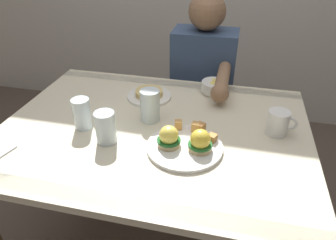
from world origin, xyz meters
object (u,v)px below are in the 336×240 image
(dining_table, at_px, (154,148))
(side_plate, at_px, (149,95))
(coffee_mug, at_px, (278,122))
(water_glass_far, at_px, (106,129))
(eggs_benedict_plate, at_px, (185,142))
(fruit_bowl, at_px, (214,87))
(water_glass_extra, at_px, (150,107))
(diner_person, at_px, (202,85))
(water_glass_near, at_px, (82,115))

(dining_table, height_order, side_plate, side_plate)
(coffee_mug, height_order, water_glass_far, water_glass_far)
(eggs_benedict_plate, relative_size, fruit_bowl, 2.25)
(eggs_benedict_plate, distance_m, water_glass_extra, 0.24)
(water_glass_far, bearing_deg, coffee_mug, 17.65)
(diner_person, bearing_deg, water_glass_near, -119.92)
(dining_table, relative_size, water_glass_extra, 9.13)
(water_glass_near, height_order, side_plate, water_glass_near)
(coffee_mug, relative_size, water_glass_far, 0.93)
(water_glass_far, bearing_deg, fruit_bowl, 54.75)
(eggs_benedict_plate, distance_m, side_plate, 0.41)
(fruit_bowl, height_order, side_plate, fruit_bowl)
(coffee_mug, bearing_deg, water_glass_far, -162.35)
(water_glass_near, xyz_separation_m, diner_person, (0.38, 0.66, -0.14))
(diner_person, bearing_deg, coffee_mug, -56.93)
(water_glass_far, bearing_deg, water_glass_extra, 57.43)
(coffee_mug, bearing_deg, diner_person, 123.07)
(dining_table, bearing_deg, water_glass_near, -166.65)
(water_glass_near, distance_m, side_plate, 0.35)
(diner_person, bearing_deg, dining_table, -100.93)
(fruit_bowl, relative_size, water_glass_far, 1.00)
(fruit_bowl, xyz_separation_m, coffee_mug, (0.27, -0.29, 0.02))
(side_plate, bearing_deg, dining_table, -69.72)
(eggs_benedict_plate, relative_size, coffee_mug, 2.42)
(diner_person, bearing_deg, side_plate, -118.80)
(water_glass_extra, bearing_deg, fruit_bowl, 53.23)
(water_glass_extra, xyz_separation_m, diner_person, (0.14, 0.55, -0.15))
(water_glass_far, bearing_deg, side_plate, 81.31)
(coffee_mug, bearing_deg, side_plate, 162.91)
(eggs_benedict_plate, bearing_deg, water_glass_extra, 137.40)
(coffee_mug, height_order, side_plate, coffee_mug)
(coffee_mug, relative_size, water_glass_near, 0.91)
(dining_table, distance_m, water_glass_far, 0.25)
(eggs_benedict_plate, height_order, water_glass_extra, water_glass_extra)
(water_glass_near, height_order, water_glass_far, water_glass_near)
(water_glass_extra, bearing_deg, diner_person, 75.45)
(water_glass_far, relative_size, diner_person, 0.11)
(side_plate, xyz_separation_m, diner_person, (0.20, 0.37, -0.10))
(eggs_benedict_plate, bearing_deg, water_glass_far, -175.98)
(water_glass_extra, distance_m, side_plate, 0.20)
(dining_table, bearing_deg, coffee_mug, 7.75)
(coffee_mug, xyz_separation_m, water_glass_extra, (-0.49, -0.01, 0.01))
(water_glass_far, bearing_deg, dining_table, 42.52)
(eggs_benedict_plate, height_order, water_glass_far, water_glass_far)
(eggs_benedict_plate, height_order, water_glass_near, water_glass_near)
(water_glass_near, distance_m, diner_person, 0.78)
(fruit_bowl, xyz_separation_m, side_plate, (-0.28, -0.12, -0.02))
(eggs_benedict_plate, bearing_deg, coffee_mug, 28.40)
(water_glass_far, bearing_deg, eggs_benedict_plate, 4.02)
(fruit_bowl, bearing_deg, eggs_benedict_plate, -96.41)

